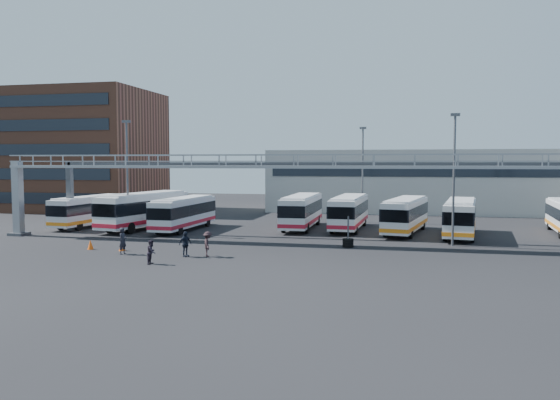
% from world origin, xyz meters
% --- Properties ---
extents(ground, '(140.00, 140.00, 0.00)m').
position_xyz_m(ground, '(0.00, 0.00, 0.00)').
color(ground, black).
rests_on(ground, ground).
extents(gantry, '(51.40, 5.15, 7.10)m').
position_xyz_m(gantry, '(0.00, 5.87, 5.51)').
color(gantry, gray).
rests_on(gantry, ground).
extents(apartment_building, '(18.00, 15.00, 16.00)m').
position_xyz_m(apartment_building, '(-34.00, 30.00, 8.00)').
color(apartment_building, brown).
rests_on(apartment_building, ground).
extents(warehouse, '(42.00, 14.00, 8.00)m').
position_xyz_m(warehouse, '(12.00, 38.00, 4.00)').
color(warehouse, '#9E9E99').
rests_on(warehouse, ground).
extents(light_pole_left, '(0.70, 0.35, 10.21)m').
position_xyz_m(light_pole_left, '(-16.00, 8.00, 5.73)').
color(light_pole_left, '#4C4F54').
rests_on(light_pole_left, ground).
extents(light_pole_mid, '(0.70, 0.35, 10.21)m').
position_xyz_m(light_pole_mid, '(12.00, 7.00, 5.73)').
color(light_pole_mid, '#4C4F54').
rests_on(light_pole_mid, ground).
extents(light_pole_back, '(0.70, 0.35, 10.21)m').
position_xyz_m(light_pole_back, '(4.00, 22.00, 5.73)').
color(light_pole_back, '#4C4F54').
rests_on(light_pole_back, ground).
extents(bus_0, '(3.14, 10.29, 3.08)m').
position_xyz_m(bus_0, '(-22.45, 12.34, 1.70)').
color(bus_0, silver).
rests_on(bus_0, ground).
extents(bus_1, '(4.67, 11.89, 3.53)m').
position_xyz_m(bus_1, '(-16.30, 11.77, 1.95)').
color(bus_1, silver).
rests_on(bus_1, ground).
extents(bus_2, '(2.75, 10.40, 3.13)m').
position_xyz_m(bus_2, '(-12.07, 11.49, 1.73)').
color(bus_2, silver).
rests_on(bus_2, ground).
extents(bus_4, '(2.54, 10.77, 3.27)m').
position_xyz_m(bus_4, '(-1.38, 15.23, 1.81)').
color(bus_4, silver).
rests_on(bus_4, ground).
extents(bus_5, '(2.96, 10.76, 3.24)m').
position_xyz_m(bus_5, '(3.21, 15.45, 1.79)').
color(bus_5, silver).
rests_on(bus_5, ground).
extents(bus_6, '(4.37, 10.81, 3.20)m').
position_xyz_m(bus_6, '(8.48, 13.83, 1.77)').
color(bus_6, silver).
rests_on(bus_6, ground).
extents(bus_7, '(3.82, 10.75, 3.20)m').
position_xyz_m(bus_7, '(13.13, 12.63, 1.77)').
color(bus_7, silver).
rests_on(bus_7, ground).
extents(pedestrian_a, '(0.57, 0.76, 1.88)m').
position_xyz_m(pedestrian_a, '(-11.04, -2.08, 0.94)').
color(pedestrian_a, black).
rests_on(pedestrian_a, ground).
extents(pedestrian_b, '(0.63, 0.79, 1.55)m').
position_xyz_m(pedestrian_b, '(-7.42, -5.06, 0.77)').
color(pedestrian_b, black).
rests_on(pedestrian_b, ground).
extents(pedestrian_c, '(1.01, 1.28, 1.73)m').
position_xyz_m(pedestrian_c, '(-4.86, -1.72, 0.87)').
color(pedestrian_c, '#2E1E22').
rests_on(pedestrian_c, ground).
extents(pedestrian_d, '(0.88, 1.11, 1.76)m').
position_xyz_m(pedestrian_d, '(-6.36, -2.08, 0.88)').
color(pedestrian_d, black).
rests_on(pedestrian_d, ground).
extents(cone_left, '(0.53, 0.53, 0.76)m').
position_xyz_m(cone_left, '(-11.87, -0.69, 0.38)').
color(cone_left, '#F5560D').
rests_on(cone_left, ground).
extents(cone_right, '(0.56, 0.56, 0.72)m').
position_xyz_m(cone_right, '(-14.46, -0.68, 0.36)').
color(cone_right, '#F5560D').
rests_on(cone_right, ground).
extents(tire_stack, '(0.84, 0.84, 2.39)m').
position_xyz_m(tire_stack, '(4.16, 4.50, 0.40)').
color(tire_stack, black).
rests_on(tire_stack, ground).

